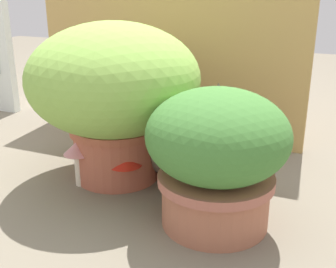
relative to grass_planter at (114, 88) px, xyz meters
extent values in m
plane|color=#746A59|center=(0.03, -0.09, -0.29)|extent=(6.00, 6.00, 0.00)
cube|color=tan|center=(-0.02, 0.44, 0.08)|extent=(1.10, 0.03, 0.75)
cylinder|color=#B15B43|center=(0.00, 0.00, -0.20)|extent=(0.27, 0.27, 0.18)
cylinder|color=#AE573E|center=(0.00, 0.00, -0.13)|extent=(0.29, 0.29, 0.02)
ellipsoid|color=#87B84C|center=(0.00, 0.00, 0.03)|extent=(0.52, 0.52, 0.34)
cylinder|color=#AB664B|center=(0.37, -0.15, -0.22)|extent=(0.27, 0.27, 0.14)
cylinder|color=#AB6250|center=(0.37, -0.15, -0.16)|extent=(0.30, 0.30, 0.02)
ellipsoid|color=#3F7832|center=(0.37, -0.15, -0.05)|extent=(0.36, 0.36, 0.23)
ellipsoid|color=brown|center=(0.20, 0.06, -0.18)|extent=(0.30, 0.25, 0.22)
ellipsoid|color=gray|center=(0.29, 0.10, -0.19)|extent=(0.10, 0.12, 0.11)
sphere|color=brown|center=(0.30, 0.10, -0.06)|extent=(0.14, 0.14, 0.11)
cone|color=brown|center=(0.29, 0.13, 0.00)|extent=(0.05, 0.05, 0.04)
cone|color=brown|center=(0.31, 0.08, 0.00)|extent=(0.05, 0.05, 0.04)
cylinder|color=brown|center=(0.07, 0.06, -0.27)|extent=(0.18, 0.10, 0.07)
cylinder|color=#EFE2C6|center=(-0.07, -0.10, -0.24)|extent=(0.03, 0.03, 0.10)
cone|color=pink|center=(-0.07, -0.10, -0.17)|extent=(0.09, 0.09, 0.04)
cylinder|color=silver|center=(0.07, -0.08, -0.25)|extent=(0.03, 0.03, 0.08)
cone|color=red|center=(0.07, -0.08, -0.19)|extent=(0.10, 0.10, 0.05)
camera|label=1|loc=(0.64, -1.10, 0.30)|focal=45.48mm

